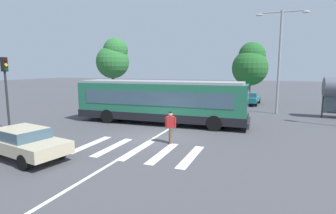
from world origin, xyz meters
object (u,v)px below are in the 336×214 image
object	(u,v)px
twin_arm_street_lamp	(280,51)
background_tree_left	(113,59)
parked_car_blue	(202,96)
parked_car_champagne	(225,97)
pedestrian_crossing_street	(170,125)
foreground_sedan	(23,141)
city_transit_bus	(160,101)
parked_car_teal	(250,98)
traffic_light_near_corner	(6,81)
background_tree_right	(250,64)

from	to	relation	value
twin_arm_street_lamp	background_tree_left	bearing A→B (deg)	168.97
parked_car_blue	parked_car_champagne	xyz separation A→B (m)	(2.73, -0.44, 0.00)
pedestrian_crossing_street	foreground_sedan	size ratio (longest dim) A/B	0.36
city_transit_bus	parked_car_champagne	bearing A→B (deg)	78.05
twin_arm_street_lamp	background_tree_left	size ratio (longest dim) A/B	1.14
parked_car_teal	city_transit_bus	bearing A→B (deg)	-112.43
twin_arm_street_lamp	parked_car_blue	bearing A→B (deg)	145.43
city_transit_bus	parked_car_teal	xyz separation A→B (m)	(5.35, 12.95, -0.82)
parked_car_teal	traffic_light_near_corner	world-z (taller)	traffic_light_near_corner
city_transit_bus	background_tree_left	distance (m)	15.90
pedestrian_crossing_street	parked_car_champagne	size ratio (longest dim) A/B	0.38
foreground_sedan	parked_car_blue	xyz separation A→B (m)	(2.68, 22.16, 0.00)
parked_car_champagne	background_tree_left	distance (m)	14.22
parked_car_blue	background_tree_right	xyz separation A→B (m)	(5.17, 2.17, 3.66)
parked_car_champagne	traffic_light_near_corner	distance (m)	21.16
pedestrian_crossing_street	background_tree_left	distance (m)	21.04
city_transit_bus	traffic_light_near_corner	xyz separation A→B (m)	(-8.51, -5.27, 1.53)
twin_arm_street_lamp	traffic_light_near_corner	bearing A→B (deg)	-142.32
foreground_sedan	parked_car_blue	distance (m)	22.32
city_transit_bus	twin_arm_street_lamp	bearing A→B (deg)	43.13
parked_car_champagne	background_tree_left	xyz separation A→B (m)	(-13.46, -1.44, 4.38)
traffic_light_near_corner	background_tree_left	bearing A→B (deg)	97.94
parked_car_blue	twin_arm_street_lamp	bearing A→B (deg)	-34.57
city_transit_bus	background_tree_left	xyz separation A→B (m)	(-10.80, 11.11, 3.56)
parked_car_teal	background_tree_right	distance (m)	4.29
traffic_light_near_corner	background_tree_right	world-z (taller)	background_tree_right
twin_arm_street_lamp	city_transit_bus	bearing A→B (deg)	-136.87
city_transit_bus	background_tree_right	xyz separation A→B (m)	(5.10, 15.16, 2.84)
city_transit_bus	background_tree_right	size ratio (longest dim) A/B	1.77
background_tree_right	foreground_sedan	bearing A→B (deg)	-107.89
pedestrian_crossing_street	twin_arm_street_lamp	world-z (taller)	twin_arm_street_lamp
city_transit_bus	parked_car_teal	bearing A→B (deg)	67.57
background_tree_right	parked_car_champagne	bearing A→B (deg)	-133.11
foreground_sedan	pedestrian_crossing_street	bearing A→B (deg)	40.70
traffic_light_near_corner	background_tree_right	bearing A→B (deg)	56.32
city_transit_bus	twin_arm_street_lamp	distance (m)	11.55
parked_car_blue	traffic_light_near_corner	world-z (taller)	traffic_light_near_corner
parked_car_teal	background_tree_left	size ratio (longest dim) A/B	0.60
city_transit_bus	foreground_sedan	xyz separation A→B (m)	(-2.75, -9.17, -0.82)
parked_car_blue	parked_car_champagne	distance (m)	2.77
parked_car_teal	background_tree_left	world-z (taller)	background_tree_left
city_transit_bus	parked_car_champagne	distance (m)	12.86
city_transit_bus	pedestrian_crossing_street	bearing A→B (deg)	-61.72
traffic_light_near_corner	city_transit_bus	bearing A→B (deg)	31.73
traffic_light_near_corner	twin_arm_street_lamp	world-z (taller)	twin_arm_street_lamp
parked_car_champagne	background_tree_right	xyz separation A→B (m)	(2.44, 2.61, 3.66)
parked_car_teal	foreground_sedan	bearing A→B (deg)	-110.11
pedestrian_crossing_street	foreground_sedan	world-z (taller)	pedestrian_crossing_street
parked_car_blue	background_tree_right	distance (m)	6.70
pedestrian_crossing_street	foreground_sedan	xyz separation A→B (m)	(-5.25, -4.52, -0.20)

